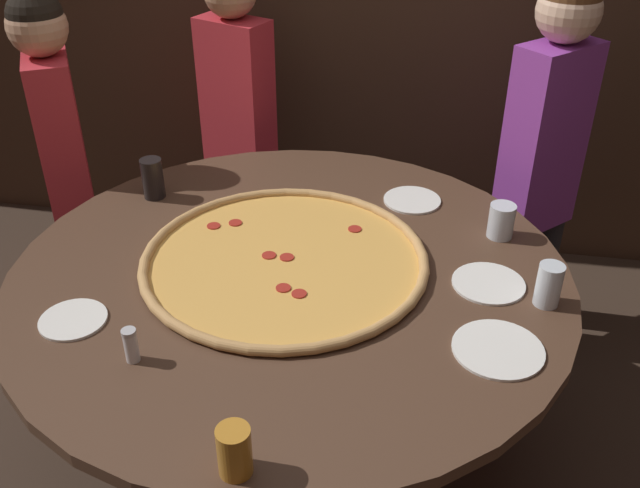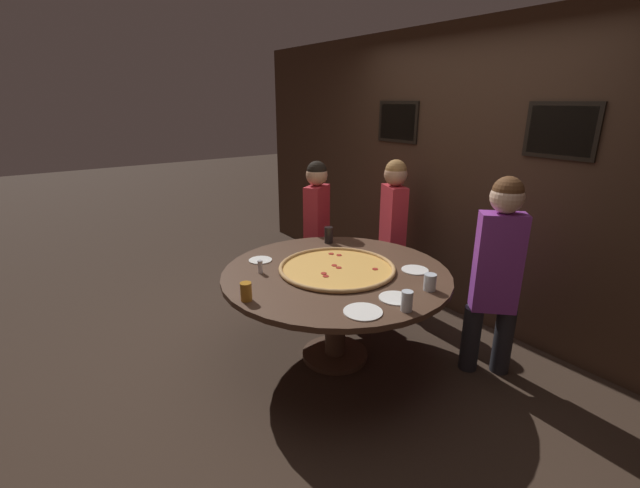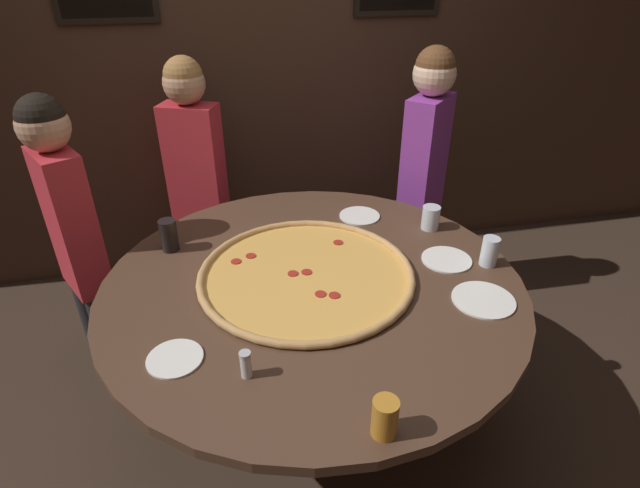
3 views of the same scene
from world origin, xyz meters
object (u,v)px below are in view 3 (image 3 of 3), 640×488
(diner_centre_back, at_px, (196,172))
(white_plate_right_side, at_px, (446,260))
(white_plate_far_back, at_px, (483,300))
(white_plate_near_front, at_px, (175,359))
(drink_cup_centre_back, at_px, (169,235))
(drink_cup_far_right, at_px, (431,218))
(dining_table, at_px, (313,303))
(condiment_shaker, at_px, (246,364))
(drink_cup_far_left, at_px, (385,417))
(diner_far_left, at_px, (424,166))
(diner_far_right, at_px, (73,228))
(giant_pizza, at_px, (306,274))
(drink_cup_by_shaker, at_px, (490,251))
(white_plate_beside_cup, at_px, (360,216))

(diner_centre_back, bearing_deg, white_plate_right_side, 158.28)
(white_plate_far_back, height_order, white_plate_near_front, same)
(drink_cup_centre_back, bearing_deg, drink_cup_far_right, -3.04)
(drink_cup_far_right, relative_size, white_plate_right_side, 0.53)
(dining_table, xyz_separation_m, condiment_shaker, (-0.31, -0.47, 0.17))
(drink_cup_far_left, xyz_separation_m, condiment_shaker, (-0.35, 0.30, -0.01))
(white_plate_far_back, height_order, diner_far_left, diner_far_left)
(drink_cup_far_left, bearing_deg, diner_far_right, 128.49)
(giant_pizza, relative_size, drink_cup_centre_back, 6.09)
(drink_cup_centre_back, height_order, white_plate_right_side, drink_cup_centre_back)
(diner_centre_back, xyz_separation_m, diner_far_right, (-0.55, -0.50, -0.02))
(drink_cup_centre_back, distance_m, drink_cup_by_shaker, 1.38)
(drink_cup_far_right, distance_m, white_plate_beside_cup, 0.35)
(drink_cup_by_shaker, bearing_deg, diner_far_left, 86.23)
(drink_cup_by_shaker, xyz_separation_m, condiment_shaker, (-1.06, -0.42, -0.02))
(dining_table, bearing_deg, white_plate_far_back, -24.26)
(giant_pizza, height_order, drink_cup_far_right, drink_cup_far_right)
(drink_cup_far_left, distance_m, diner_far_left, 1.75)
(condiment_shaker, distance_m, diner_far_right, 1.23)
(drink_cup_centre_back, height_order, diner_centre_back, diner_centre_back)
(drink_cup_far_left, distance_m, white_plate_far_back, 0.75)
(drink_cup_centre_back, distance_m, white_plate_beside_cup, 0.92)
(giant_pizza, xyz_separation_m, white_plate_beside_cup, (0.36, 0.46, -0.01))
(condiment_shaker, relative_size, diner_far_left, 0.07)
(condiment_shaker, bearing_deg, dining_table, 56.76)
(dining_table, xyz_separation_m, white_plate_near_front, (-0.53, -0.35, 0.12))
(condiment_shaker, bearing_deg, diner_centre_back, 95.23)
(white_plate_near_front, bearing_deg, white_plate_beside_cup, 43.79)
(white_plate_right_side, bearing_deg, white_plate_beside_cup, 118.30)
(dining_table, bearing_deg, diner_far_right, 151.24)
(dining_table, xyz_separation_m, drink_cup_by_shaker, (0.75, -0.05, 0.18))
(diner_far_left, height_order, diner_far_right, diner_far_left)
(drink_cup_centre_back, xyz_separation_m, drink_cup_by_shaker, (1.32, -0.41, -0.01))
(drink_cup_far_left, distance_m, white_plate_near_front, 0.72)
(condiment_shaker, xyz_separation_m, diner_far_left, (1.11, 1.28, 0.05))
(giant_pizza, relative_size, white_plate_far_back, 3.70)
(white_plate_beside_cup, relative_size, white_plate_near_front, 1.09)
(dining_table, height_order, white_plate_beside_cup, white_plate_beside_cup)
(white_plate_right_side, height_order, diner_far_right, diner_far_right)
(giant_pizza, bearing_deg, drink_cup_centre_back, 148.19)
(dining_table, relative_size, drink_cup_far_right, 15.01)
(drink_cup_centre_back, distance_m, diner_centre_back, 0.70)
(white_plate_far_back, height_order, white_plate_beside_cup, same)
(drink_cup_centre_back, xyz_separation_m, white_plate_beside_cup, (0.91, 0.12, -0.07))
(dining_table, relative_size, condiment_shaker, 17.57)
(drink_cup_by_shaker, bearing_deg, white_plate_right_side, 157.24)
(drink_cup_far_left, bearing_deg, drink_cup_far_right, 61.06)
(dining_table, bearing_deg, diner_centre_back, 113.05)
(giant_pizza, bearing_deg, drink_cup_by_shaker, -5.40)
(white_plate_far_back, bearing_deg, drink_cup_far_left, -139.04)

